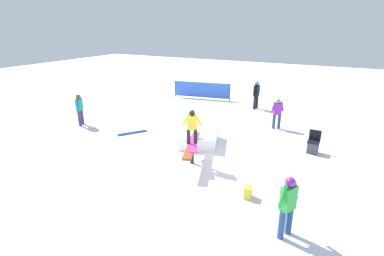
# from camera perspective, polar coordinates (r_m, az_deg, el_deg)

# --- Properties ---
(ground_plane) EXTENTS (60.00, 60.00, 0.00)m
(ground_plane) POSITION_cam_1_polar(r_m,az_deg,el_deg) (10.88, 0.00, -6.68)
(ground_plane) COLOR white
(rail_feature) EXTENTS (2.41, 1.07, 0.74)m
(rail_feature) POSITION_cam_1_polar(r_m,az_deg,el_deg) (10.62, 0.00, -3.62)
(rail_feature) COLOR black
(rail_feature) RESTS_ON ground
(snow_kicker_ramp) EXTENTS (2.19, 2.01, 0.52)m
(snow_kicker_ramp) POSITION_cam_1_polar(r_m,az_deg,el_deg) (12.48, 1.29, -1.86)
(snow_kicker_ramp) COLOR white
(snow_kicker_ramp) RESTS_ON ground
(main_rider_on_rail) EXTENTS (1.44, 1.09, 1.25)m
(main_rider_on_rail) POSITION_cam_1_polar(r_m,az_deg,el_deg) (10.36, 0.00, -0.05)
(main_rider_on_rail) COLOR #D730A2
(main_rider_on_rail) RESTS_ON rail_feature
(bystander_green) EXTENTS (0.66, 0.39, 1.55)m
(bystander_green) POSITION_cam_1_polar(r_m,az_deg,el_deg) (7.39, 17.76, -13.60)
(bystander_green) COLOR navy
(bystander_green) RESTS_ON ground
(bystander_purple) EXTENTS (0.37, 0.56, 1.44)m
(bystander_purple) POSITION_cam_1_polar(r_m,az_deg,el_deg) (14.69, 15.95, 2.93)
(bystander_purple) COLOR navy
(bystander_purple) RESTS_ON ground
(bystander_teal) EXTENTS (0.62, 0.32, 1.56)m
(bystander_teal) POSITION_cam_1_polar(r_m,az_deg,el_deg) (15.58, -20.63, 3.60)
(bystander_teal) COLOR navy
(bystander_teal) RESTS_ON ground
(bystander_black) EXTENTS (0.71, 0.29, 1.62)m
(bystander_black) POSITION_cam_1_polar(r_m,az_deg,el_deg) (17.88, 12.16, 6.44)
(bystander_black) COLOR black
(bystander_black) RESTS_ON ground
(loose_snowboard_navy) EXTENTS (1.27, 1.01, 0.02)m
(loose_snowboard_navy) POSITION_cam_1_polar(r_m,az_deg,el_deg) (14.00, -11.29, -0.92)
(loose_snowboard_navy) COLOR navy
(loose_snowboard_navy) RESTS_ON ground
(loose_snowboard_white) EXTENTS (0.48, 1.37, 0.02)m
(loose_snowboard_white) POSITION_cam_1_polar(r_m,az_deg,el_deg) (11.88, -13.32, -4.85)
(loose_snowboard_white) COLOR white
(loose_snowboard_white) RESTS_ON ground
(folding_chair) EXTENTS (0.45, 0.45, 0.88)m
(folding_chair) POSITION_cam_1_polar(r_m,az_deg,el_deg) (12.51, 22.17, -2.56)
(folding_chair) COLOR #3F3F44
(folding_chair) RESTS_ON ground
(backpack_on_snow) EXTENTS (0.33, 0.26, 0.34)m
(backpack_on_snow) POSITION_cam_1_polar(r_m,az_deg,el_deg) (8.97, 10.62, -11.92)
(backpack_on_snow) COLOR yellow
(backpack_on_snow) RESTS_ON ground
(safety_fence) EXTENTS (0.73, 3.76, 1.10)m
(safety_fence) POSITION_cam_1_polar(r_m,az_deg,el_deg) (19.95, 1.86, 7.26)
(safety_fence) COLOR blue
(safety_fence) RESTS_ON ground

